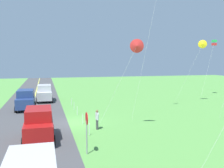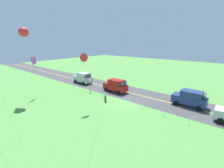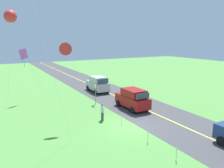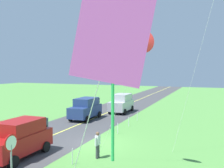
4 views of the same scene
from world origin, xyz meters
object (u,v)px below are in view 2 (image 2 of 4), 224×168
car_parked_west_near (190,98)px  person_adult_near (105,96)px  car_suv_foreground (116,85)px  kite_orange_near (23,32)px  car_parked_east_near (83,78)px  kite_red_low (84,58)px  kite_blue_mid (34,61)px  stop_sign (90,82)px

car_parked_west_near → person_adult_near: (10.26, 6.22, -0.29)m
car_suv_foreground → kite_orange_near: kite_orange_near is taller
car_parked_west_near → car_parked_east_near: same height
kite_red_low → car_parked_east_near: bearing=-37.6°
person_adult_near → kite_orange_near: kite_orange_near is taller
car_parked_west_near → kite_red_low: size_ratio=0.60×
person_adult_near → kite_blue_mid: size_ratio=0.25×
person_adult_near → kite_red_low: kite_red_low is taller
car_parked_east_near → stop_sign: 6.34m
stop_sign → car_suv_foreground: bearing=-142.0°
car_suv_foreground → kite_blue_mid: (9.11, 9.75, 4.57)m
car_parked_west_near → car_parked_east_near: bearing=4.4°
car_suv_foreground → car_parked_east_near: size_ratio=1.00×
car_parked_west_near → car_suv_foreground: bearing=8.1°
car_suv_foreground → kite_orange_near: 16.43m
kite_blue_mid → car_parked_west_near: bearing=-151.4°
car_parked_east_near → kite_blue_mid: kite_blue_mid is taller
kite_orange_near → stop_sign: bearing=-120.8°
car_parked_east_near → car_parked_west_near: bearing=-175.6°
person_adult_near → kite_blue_mid: bearing=-85.7°
kite_orange_near → car_suv_foreground: bearing=-127.7°
car_parked_west_near → stop_sign: size_ratio=1.72×
car_suv_foreground → person_adult_near: (-1.60, 4.52, -0.29)m
car_parked_west_near → kite_red_low: (11.16, 9.26, 5.57)m
car_suv_foreground → person_adult_near: car_suv_foreground is taller
stop_sign → car_parked_west_near: bearing=-163.7°
person_adult_near → car_suv_foreground: bearing=177.8°
person_adult_near → kite_red_low: bearing=-38.1°
stop_sign → person_adult_near: bearing=162.0°
car_suv_foreground → stop_sign: (3.62, 2.83, 0.65)m
kite_red_low → car_parked_west_near: bearing=-140.3°
car_parked_west_near → stop_sign: (15.48, 4.52, 0.65)m
kite_blue_mid → kite_orange_near: size_ratio=0.60×
kite_red_low → kite_orange_near: 10.29m
kite_red_low → kite_orange_near: kite_orange_near is taller
kite_red_low → person_adult_near: bearing=-106.4°
kite_blue_mid → kite_orange_near: 4.54m
car_suv_foreground → kite_red_low: bearing=95.3°
car_suv_foreground → car_parked_east_near: (9.22, -0.08, 0.00)m
car_parked_west_near → kite_blue_mid: kite_blue_mid is taller
kite_red_low → kite_blue_mid: (9.81, 2.18, -1.01)m
car_suv_foreground → person_adult_near: 4.81m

